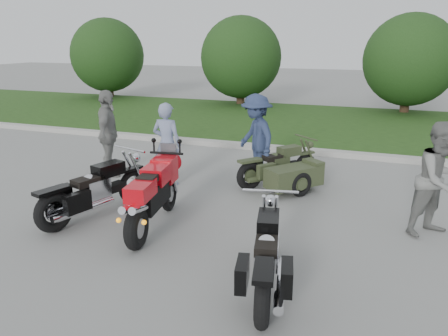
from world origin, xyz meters
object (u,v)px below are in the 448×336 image
(cruiser_sidecar, at_px, (286,172))
(person_stripe, at_px, (167,144))
(person_denim, at_px, (256,137))
(person_grey, at_px, (439,180))
(sportbike_red, at_px, (153,194))
(cruiser_left, at_px, (92,193))
(person_back, at_px, (108,134))
(cruiser_right, at_px, (267,259))

(cruiser_sidecar, xyz_separation_m, person_stripe, (-2.47, -0.50, 0.51))
(cruiser_sidecar, distance_m, person_denim, 1.12)
(person_grey, bearing_deg, cruiser_sidecar, 110.67)
(cruiser_sidecar, bearing_deg, person_stripe, -129.13)
(sportbike_red, bearing_deg, cruiser_left, 168.67)
(person_grey, height_order, person_denim, person_denim)
(person_grey, height_order, person_back, person_back)
(person_stripe, bearing_deg, cruiser_sidecar, -167.63)
(cruiser_left, xyz_separation_m, person_stripe, (0.39, 2.11, 0.42))
(person_stripe, height_order, person_denim, person_denim)
(sportbike_red, xyz_separation_m, person_grey, (4.32, 1.38, 0.30))
(cruiser_left, distance_m, cruiser_right, 3.65)
(person_grey, relative_size, person_denim, 0.97)
(cruiser_sidecar, bearing_deg, sportbike_red, -82.01)
(cruiser_left, height_order, cruiser_right, cruiser_left)
(cruiser_left, distance_m, person_back, 2.54)
(sportbike_red, xyz_separation_m, person_denim, (0.82, 3.18, 0.33))
(sportbike_red, xyz_separation_m, person_back, (-2.36, 2.26, 0.36))
(cruiser_right, distance_m, person_back, 5.73)
(cruiser_left, height_order, person_denim, person_denim)
(cruiser_left, height_order, person_back, person_back)
(person_denim, height_order, person_back, person_back)
(person_stripe, bearing_deg, cruiser_right, 133.56)
(cruiser_right, height_order, person_back, person_back)
(person_grey, xyz_separation_m, person_denim, (-3.49, 1.80, 0.03))
(cruiser_right, relative_size, cruiser_sidecar, 1.15)
(cruiser_left, xyz_separation_m, cruiser_sidecar, (2.86, 2.61, -0.08))
(cruiser_sidecar, xyz_separation_m, person_grey, (2.69, -1.28, 0.54))
(sportbike_red, height_order, cruiser_sidecar, sportbike_red)
(sportbike_red, height_order, person_denim, person_denim)
(person_denim, relative_size, person_back, 0.97)
(person_grey, bearing_deg, cruiser_left, 149.62)
(person_denim, bearing_deg, person_back, -118.05)
(cruiser_right, distance_m, person_grey, 3.33)
(sportbike_red, distance_m, person_denim, 3.30)
(person_stripe, relative_size, person_back, 0.91)
(person_stripe, distance_m, person_back, 1.53)
(sportbike_red, xyz_separation_m, person_stripe, (-0.84, 2.16, 0.27))
(sportbike_red, bearing_deg, person_denim, 66.53)
(cruiser_left, relative_size, person_grey, 1.25)
(person_denim, bearing_deg, cruiser_left, -77.44)
(sportbike_red, relative_size, cruiser_right, 1.00)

